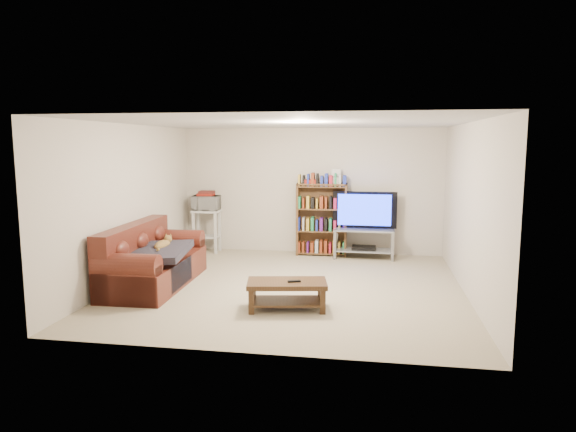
% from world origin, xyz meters
% --- Properties ---
extents(floor, '(5.00, 5.00, 0.00)m').
position_xyz_m(floor, '(0.00, 0.00, 0.00)').
color(floor, tan).
rests_on(floor, ground).
extents(ceiling, '(5.00, 5.00, 0.00)m').
position_xyz_m(ceiling, '(0.00, 0.00, 2.40)').
color(ceiling, white).
rests_on(ceiling, ground).
extents(wall_back, '(5.00, 0.00, 5.00)m').
position_xyz_m(wall_back, '(0.00, 2.50, 1.20)').
color(wall_back, silver).
rests_on(wall_back, ground).
extents(wall_front, '(5.00, 0.00, 5.00)m').
position_xyz_m(wall_front, '(0.00, -2.50, 1.20)').
color(wall_front, silver).
rests_on(wall_front, ground).
extents(wall_left, '(0.00, 5.00, 5.00)m').
position_xyz_m(wall_left, '(-2.50, 0.00, 1.20)').
color(wall_left, silver).
rests_on(wall_left, ground).
extents(wall_right, '(0.00, 5.00, 5.00)m').
position_xyz_m(wall_right, '(2.50, 0.00, 1.20)').
color(wall_right, silver).
rests_on(wall_right, ground).
extents(sofa, '(0.99, 2.17, 0.92)m').
position_xyz_m(sofa, '(-2.09, -0.26, 0.32)').
color(sofa, '#531F15').
rests_on(sofa, floor).
extents(blanket, '(0.95, 1.16, 0.19)m').
position_xyz_m(blanket, '(-1.90, -0.40, 0.54)').
color(blanket, '#282630').
rests_on(blanket, sofa).
extents(cat, '(0.25, 0.59, 0.18)m').
position_xyz_m(cat, '(-1.90, -0.21, 0.60)').
color(cat, olive).
rests_on(cat, sofa).
extents(coffee_table, '(1.08, 0.67, 0.37)m').
position_xyz_m(coffee_table, '(0.13, -1.05, 0.25)').
color(coffee_table, '#382413').
rests_on(coffee_table, floor).
extents(remote, '(0.17, 0.10, 0.02)m').
position_xyz_m(remote, '(0.22, -1.08, 0.38)').
color(remote, black).
rests_on(remote, coffee_table).
extents(tv_stand, '(1.10, 0.51, 0.55)m').
position_xyz_m(tv_stand, '(1.04, 2.13, 0.37)').
color(tv_stand, '#999EA3').
rests_on(tv_stand, floor).
extents(television, '(1.18, 0.17, 0.68)m').
position_xyz_m(television, '(1.04, 2.13, 0.89)').
color(television, black).
rests_on(television, tv_stand).
extents(dvd_player, '(0.44, 0.31, 0.06)m').
position_xyz_m(dvd_player, '(1.04, 2.13, 0.19)').
color(dvd_player, black).
rests_on(dvd_player, tv_stand).
extents(bookshelf, '(0.95, 0.32, 1.37)m').
position_xyz_m(bookshelf, '(0.24, 2.26, 0.70)').
color(bookshelf, brown).
rests_on(bookshelf, floor).
extents(shelf_clutter, '(0.70, 0.22, 0.28)m').
position_xyz_m(shelf_clutter, '(0.34, 2.28, 1.47)').
color(shelf_clutter, silver).
rests_on(shelf_clutter, bookshelf).
extents(microwave_stand, '(0.53, 0.39, 0.83)m').
position_xyz_m(microwave_stand, '(-2.01, 2.18, 0.53)').
color(microwave_stand, silver).
rests_on(microwave_stand, floor).
extents(microwave, '(0.52, 0.36, 0.28)m').
position_xyz_m(microwave, '(-2.01, 2.18, 0.97)').
color(microwave, silver).
rests_on(microwave, microwave_stand).
extents(game_boxes, '(0.31, 0.27, 0.05)m').
position_xyz_m(game_boxes, '(-2.01, 2.18, 1.13)').
color(game_boxes, maroon).
rests_on(game_boxes, microwave).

